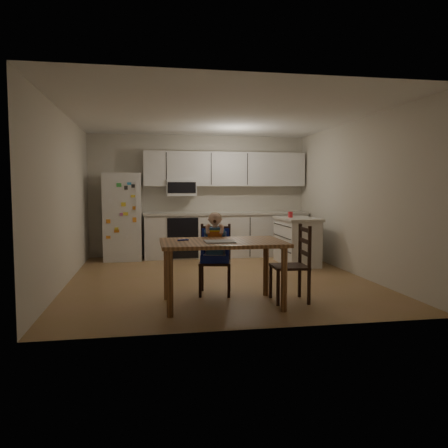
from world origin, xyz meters
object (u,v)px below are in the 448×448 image
Objects in this scene: dining_table at (222,250)px; chair_booster at (215,245)px; kitchen_island at (297,240)px; chair_side at (297,258)px; red_cup at (290,215)px; refrigerator at (123,217)px.

dining_table is 0.61m from chair_booster.
kitchen_island is 2.75m from chair_booster.
kitchen_island is 2.75m from chair_side.
chair_side is at bearing -19.81° from chair_booster.
red_cup is 0.07× the size of dining_table.
refrigerator reaches higher than red_cup.
chair_booster reaches higher than kitchen_island.
chair_side is (2.30, -3.67, -0.31)m from refrigerator.
dining_table is 1.53× the size of chair_side.
kitchen_island is at bearing 54.92° from dining_table.
red_cup is (3.08, -1.05, 0.07)m from refrigerator.
kitchen_island is 11.17× the size of red_cup.
dining_table is at bearing -84.55° from chair_side.
red_cup is at bearing 61.31° from chair_booster.
chair_booster is at bearing 89.16° from dining_table.
chair_booster is 1.14× the size of chair_side.
chair_booster is at bearing -118.60° from chair_side.
red_cup reaches higher than chair_side.
refrigerator is at bearing 125.19° from chair_booster.
kitchen_island is at bearing 59.17° from chair_booster.
kitchen_island is (3.21, -1.07, -0.41)m from refrigerator.
refrigerator reaches higher than chair_side.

